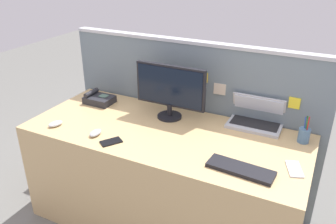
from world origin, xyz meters
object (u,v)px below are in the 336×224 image
keyboard_main (240,169)px  computer_mouse_left_hand (55,124)px  computer_mouse_right_hand (95,133)px  desktop_monitor (170,89)px  pen_cup (304,135)px  laptop (256,118)px  cell_phone_white_slab (294,169)px  cell_phone_black_slab (111,142)px  desk_phone (99,99)px

keyboard_main → computer_mouse_left_hand: bearing=-173.8°
computer_mouse_right_hand → desktop_monitor: bearing=53.5°
computer_mouse_right_hand → computer_mouse_left_hand: same height
keyboard_main → computer_mouse_right_hand: computer_mouse_right_hand is taller
desktop_monitor → pen_cup: desktop_monitor is taller
desktop_monitor → laptop: desktop_monitor is taller
keyboard_main → cell_phone_white_slab: bearing=32.7°
keyboard_main → cell_phone_white_slab: size_ratio=2.35×
pen_cup → cell_phone_white_slab: (-0.00, -0.34, -0.05)m
keyboard_main → cell_phone_black_slab: 0.81m
desktop_monitor → desk_phone: 0.64m
pen_cup → desk_phone: bearing=-177.3°
desktop_monitor → cell_phone_black_slab: bearing=-109.0°
desktop_monitor → pen_cup: size_ratio=2.79×
computer_mouse_left_hand → desk_phone: bearing=104.6°
keyboard_main → laptop: bearing=100.0°
pen_cup → desktop_monitor: bearing=-176.9°
desk_phone → pen_cup: (1.51, 0.07, 0.02)m
desktop_monitor → pen_cup: 0.92m
computer_mouse_right_hand → cell_phone_white_slab: bearing=5.8°
desktop_monitor → keyboard_main: 0.80m
desk_phone → cell_phone_white_slab: bearing=-10.0°
desktop_monitor → pen_cup: (0.90, 0.05, -0.17)m
computer_mouse_right_hand → cell_phone_black_slab: size_ratio=0.77×
desktop_monitor → desk_phone: (-0.61, -0.02, -0.18)m
desk_phone → pen_cup: pen_cup is taller
desktop_monitor → pen_cup: bearing=3.1°
pen_cup → cell_phone_white_slab: 0.34m
computer_mouse_left_hand → computer_mouse_right_hand: bearing=21.0°
desktop_monitor → keyboard_main: desktop_monitor is taller
keyboard_main → pen_cup: 0.55m
computer_mouse_left_hand → pen_cup: 1.63m
desktop_monitor → cell_phone_black_slab: (-0.17, -0.49, -0.21)m
laptop → cell_phone_black_slab: bearing=-139.3°
desktop_monitor → desk_phone: desktop_monitor is taller
keyboard_main → pen_cup: (0.26, 0.48, 0.04)m
cell_phone_black_slab → cell_phone_white_slab: (1.07, 0.20, 0.00)m
laptop → cell_phone_white_slab: 0.55m
laptop → desk_phone: laptop is taller
computer_mouse_right_hand → computer_mouse_left_hand: bearing=-179.2°
computer_mouse_right_hand → cell_phone_white_slab: 1.23m
desk_phone → pen_cup: bearing=2.7°
pen_cup → computer_mouse_left_hand: bearing=-161.2°
keyboard_main → computer_mouse_left_hand: (-1.28, -0.04, 0.01)m
cell_phone_white_slab → keyboard_main: bearing=-171.0°
desk_phone → cell_phone_white_slab: desk_phone is taller
desk_phone → computer_mouse_left_hand: desk_phone is taller
desk_phone → pen_cup: size_ratio=1.16×
cell_phone_black_slab → cell_phone_white_slab: same height
laptop → desk_phone: size_ratio=1.66×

